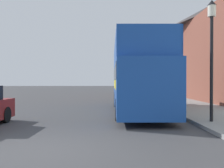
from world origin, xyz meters
TOP-DOWN VIEW (x-y plane):
  - ground_plane at (0.00, 21.00)m, footprint 144.00×144.00m
  - sidewalk at (7.17, 18.00)m, footprint 3.99×108.00m
  - brick_terrace_rear at (12.16, 21.16)m, footprint 6.00×23.73m
  - tour_bus at (3.30, 8.31)m, footprint 2.64×10.68m
  - parked_car_ahead_of_bus at (4.01, 16.78)m, footprint 2.01×4.22m
  - lamp_post_nearest at (5.87, 3.98)m, footprint 0.35×0.35m
  - lamp_post_second at (5.69, 13.98)m, footprint 0.35×0.35m

SIDE VIEW (x-z plane):
  - ground_plane at x=0.00m, z-range 0.00..0.00m
  - sidewalk at x=7.17m, z-range 0.00..0.14m
  - parked_car_ahead_of_bus at x=4.01m, z-range -0.05..1.52m
  - tour_bus at x=3.30m, z-range -0.22..3.72m
  - lamp_post_second at x=5.69m, z-range 1.01..5.52m
  - lamp_post_nearest at x=5.87m, z-range 1.05..5.97m
  - brick_terrace_rear at x=12.16m, z-range 0.00..9.70m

